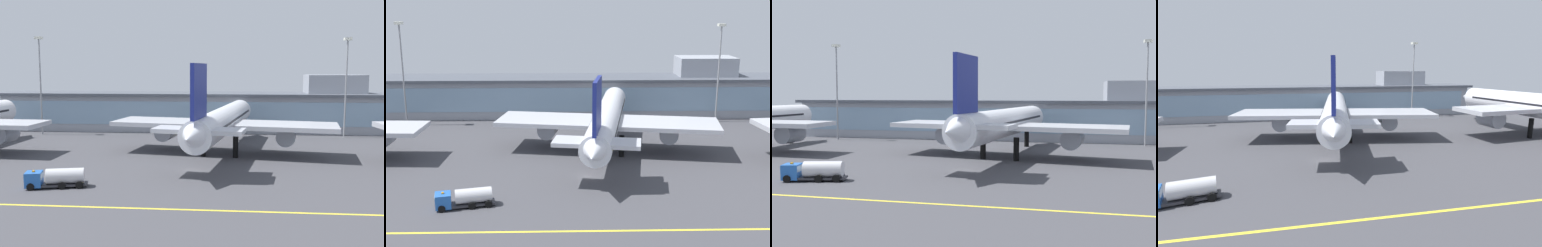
% 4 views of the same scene
% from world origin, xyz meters
% --- Properties ---
extents(ground_plane, '(180.00, 180.00, 0.00)m').
position_xyz_m(ground_plane, '(0.00, 0.00, 0.00)').
color(ground_plane, '#424247').
extents(taxiway_centreline_stripe, '(144.00, 0.50, 0.01)m').
position_xyz_m(taxiway_centreline_stripe, '(0.00, -22.00, 0.01)').
color(taxiway_centreline_stripe, yellow).
rests_on(taxiway_centreline_stripe, ground).
extents(terminal_building, '(122.10, 14.00, 16.19)m').
position_xyz_m(terminal_building, '(2.01, 50.87, 5.99)').
color(terminal_building, '#9399A3').
rests_on(terminal_building, ground).
extents(airliner_near_right, '(47.80, 57.72, 18.70)m').
position_xyz_m(airliner_near_right, '(4.77, 15.76, 6.82)').
color(airliner_near_right, black).
rests_on(airliner_near_right, ground).
extents(airliner_far_right, '(41.65, 53.37, 20.76)m').
position_xyz_m(airliner_far_right, '(55.33, 10.56, 7.61)').
color(airliner_far_right, black).
rests_on(airliner_far_right, ground).
extents(fuel_tanker_truck, '(9.36, 4.71, 2.90)m').
position_xyz_m(fuel_tanker_truck, '(-19.90, -13.22, 1.51)').
color(fuel_tanker_truck, black).
rests_on(fuel_tanker_truck, ground).
extents(apron_light_mast_centre, '(1.80, 1.80, 25.82)m').
position_xyz_m(apron_light_mast_centre, '(36.21, 41.95, 16.66)').
color(apron_light_mast_centre, gray).
rests_on(apron_light_mast_centre, ground).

